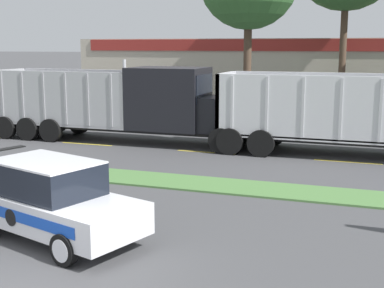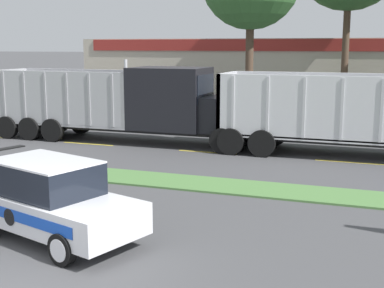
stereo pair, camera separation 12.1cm
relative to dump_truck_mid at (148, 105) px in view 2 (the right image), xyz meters
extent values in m
cube|color=#517F42|center=(3.83, -5.98, -1.60)|extent=(120.00, 1.67, 0.06)
cube|color=yellow|center=(-2.32, -1.14, -1.62)|extent=(2.40, 0.14, 0.01)
cube|color=yellow|center=(3.08, -1.14, -1.62)|extent=(2.40, 0.14, 0.01)
cube|color=yellow|center=(8.48, -1.14, -1.62)|extent=(2.40, 0.14, 0.01)
cube|color=black|center=(9.42, -0.01, -1.02)|extent=(11.89, 1.42, 0.18)
cube|color=silver|center=(6.82, -0.01, -0.87)|extent=(6.69, 2.58, 0.12)
cube|color=silver|center=(3.55, -0.01, 0.30)|extent=(0.16, 2.58, 2.34)
cube|color=silver|center=(6.82, -1.22, 0.30)|extent=(6.69, 0.16, 2.34)
cube|color=silver|center=(6.82, 1.20, 0.30)|extent=(6.69, 0.16, 2.34)
cube|color=#BCBCC1|center=(4.14, -1.32, 0.30)|extent=(0.10, 0.04, 2.22)
cube|color=#BCBCC1|center=(5.48, -1.32, 0.30)|extent=(0.10, 0.04, 2.22)
cube|color=#BCBCC1|center=(6.82, -1.32, 0.30)|extent=(0.10, 0.04, 2.22)
cube|color=#BCBCC1|center=(8.15, -1.32, 0.30)|extent=(0.10, 0.04, 2.22)
cube|color=#BCBCC1|center=(9.49, -1.32, 0.30)|extent=(0.10, 0.04, 2.22)
cylinder|color=black|center=(4.07, -1.28, -1.11)|extent=(1.04, 0.30, 1.04)
cylinder|color=black|center=(4.07, 1.26, -1.11)|extent=(1.04, 0.30, 1.04)
cylinder|color=black|center=(5.29, -1.28, -1.11)|extent=(1.04, 0.30, 1.04)
cylinder|color=black|center=(5.29, 1.26, -1.11)|extent=(1.04, 0.30, 1.04)
cube|color=black|center=(-1.13, 0.00, -1.03)|extent=(11.89, 1.31, 0.18)
cube|color=black|center=(3.70, 0.00, -0.23)|extent=(2.22, 1.95, 1.42)
cube|color=#B7B7BC|center=(4.84, 0.00, -0.23)|extent=(0.06, 1.67, 1.20)
cube|color=black|center=(1.03, 0.00, 0.35)|extent=(3.12, 2.38, 2.57)
cube|color=black|center=(2.61, 0.00, 0.80)|extent=(0.04, 2.02, 1.16)
cylinder|color=silver|center=(-0.63, -0.77, 1.16)|extent=(0.14, 0.14, 1.62)
cube|color=#ADADB2|center=(-3.80, 0.00, -0.88)|extent=(6.55, 2.38, 0.12)
cube|color=#ADADB2|center=(-0.61, 0.00, 0.29)|extent=(0.16, 2.38, 2.32)
cube|color=#ADADB2|center=(-6.99, 0.00, 0.29)|extent=(0.16, 2.38, 2.32)
cube|color=#ADADB2|center=(-3.80, -1.11, 0.29)|extent=(6.55, 0.16, 2.32)
cube|color=#ADADB2|center=(-3.80, 1.11, 0.29)|extent=(6.55, 0.16, 2.32)
cube|color=#99999E|center=(-6.53, -1.21, 0.29)|extent=(0.10, 0.04, 2.21)
cube|color=#99999E|center=(-5.44, -1.21, 0.29)|extent=(0.10, 0.04, 2.21)
cube|color=#99999E|center=(-4.35, -1.21, 0.29)|extent=(0.10, 0.04, 2.21)
cube|color=#99999E|center=(-3.25, -1.21, 0.29)|extent=(0.10, 0.04, 2.21)
cube|color=#99999E|center=(-2.16, -1.21, 0.29)|extent=(0.10, 0.04, 2.21)
cube|color=#99999E|center=(-1.07, -1.21, 0.29)|extent=(0.10, 0.04, 2.21)
cylinder|color=black|center=(3.70, -1.17, -1.12)|extent=(1.02, 0.30, 1.02)
cylinder|color=black|center=(3.70, 1.17, -1.12)|extent=(1.02, 0.30, 1.02)
cylinder|color=black|center=(-6.47, -1.17, -1.12)|extent=(1.02, 0.30, 1.02)
cylinder|color=black|center=(-6.47, 1.17, -1.12)|extent=(1.02, 0.30, 1.02)
cylinder|color=black|center=(-5.27, -1.17, -1.12)|extent=(1.02, 0.30, 1.02)
cylinder|color=black|center=(-5.27, 1.17, -1.12)|extent=(1.02, 0.30, 1.02)
cylinder|color=black|center=(-4.07, -1.17, -1.12)|extent=(1.02, 0.30, 1.02)
cylinder|color=black|center=(-4.07, 1.17, -1.12)|extent=(1.02, 0.30, 1.02)
cube|color=white|center=(2.92, -11.39, -0.97)|extent=(4.52, 2.94, 0.67)
cube|color=black|center=(2.68, -11.32, -0.29)|extent=(2.66, 2.17, 0.69)
cube|color=white|center=(2.68, -11.32, 0.07)|extent=(2.66, 2.17, 0.04)
cube|color=blue|center=(2.65, -12.25, -0.90)|extent=(3.19, 1.01, 0.23)
cylinder|color=black|center=(2.35, -12.15, -0.97)|extent=(0.35, 0.12, 0.37)
cylinder|color=black|center=(3.90, -12.59, -1.30)|extent=(0.68, 0.38, 0.65)
cylinder|color=silver|center=(3.87, -12.69, -1.30)|extent=(0.44, 0.15, 0.45)
cylinder|color=black|center=(4.41, -10.98, -1.30)|extent=(0.68, 0.38, 0.65)
cylinder|color=silver|center=(4.44, -10.88, -1.30)|extent=(0.44, 0.15, 0.45)
cylinder|color=black|center=(1.94, -10.20, -1.30)|extent=(0.68, 0.38, 0.65)
cylinder|color=silver|center=(1.97, -10.10, -1.30)|extent=(0.44, 0.15, 0.45)
cube|color=#BCB29E|center=(6.32, 21.49, 0.69)|extent=(37.50, 12.00, 4.64)
cube|color=maroon|center=(6.32, 15.44, 2.57)|extent=(35.62, 0.10, 0.80)
cylinder|color=brown|center=(7.18, 12.86, 2.20)|extent=(0.42, 0.42, 7.64)
cylinder|color=brown|center=(2.68, 7.18, 1.44)|extent=(0.42, 0.42, 6.14)
camera|label=1|loc=(9.42, -20.91, 2.55)|focal=50.00mm
camera|label=2|loc=(9.53, -20.87, 2.55)|focal=50.00mm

